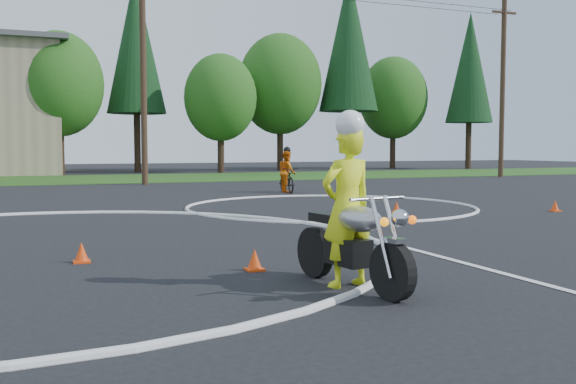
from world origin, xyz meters
name	(u,v)px	position (x,y,z in m)	size (l,w,h in m)	color
ground	(16,289)	(0.00, 0.00, 0.00)	(120.00, 120.00, 0.00)	black
grass_strip	(26,180)	(0.00, 27.00, 0.01)	(120.00, 10.00, 0.02)	#1E4714
course_markings	(141,233)	(2.17, 4.35, 0.01)	(19.05, 19.05, 0.12)	silver
primary_motorcycle	(353,242)	(3.72, -1.50, 0.56)	(0.76, 2.17, 1.15)	black
rider_primary_grp	(347,202)	(3.71, -1.36, 1.03)	(0.77, 0.57, 2.13)	#EEFF1A
rider_second_grp	(287,176)	(9.08, 13.94, 0.60)	(0.82, 1.84, 1.71)	black
traffic_cones	(257,240)	(3.68, 1.84, 0.14)	(17.16, 11.02, 0.30)	#EA3F0C
treeline	(252,76)	(14.78, 34.61, 6.62)	(38.20, 8.10, 14.52)	#382619
utility_poles	(143,68)	(5.00, 21.00, 5.20)	(41.60, 1.12, 10.00)	#473321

